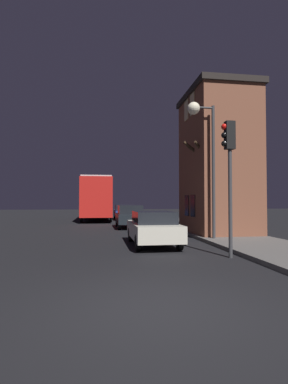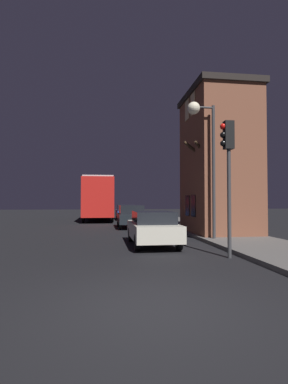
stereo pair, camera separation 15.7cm
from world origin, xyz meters
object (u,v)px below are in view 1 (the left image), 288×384
at_px(traffic_light, 229,160).
at_px(bus, 97,196).
at_px(car_mid_lane, 130,216).
at_px(bare_tree, 211,186).
at_px(car_near_lane, 153,227).
at_px(streetlamp, 202,133).
at_px(car_far_lane, 124,212).

relative_size(traffic_light, bus, 0.46).
bearing_deg(car_mid_lane, bus, 105.05).
xyz_separation_m(bare_tree, bus, (-5.78, 14.19, -0.24)).
bearing_deg(bare_tree, car_near_lane, -145.61).
distance_m(streetlamp, car_near_lane, 4.75).
bearing_deg(bare_tree, car_far_lane, 102.19).
xyz_separation_m(traffic_light, car_mid_lane, (-2.10, 10.95, -2.32)).
relative_size(streetlamp, traffic_light, 1.39).
xyz_separation_m(bare_tree, car_mid_lane, (-3.50, 5.71, -1.74)).
distance_m(traffic_light, bus, 19.93).
distance_m(streetlamp, bus, 16.66).
xyz_separation_m(streetlamp, traffic_light, (-0.38, -3.66, -1.69)).
bearing_deg(bus, streetlamp, -73.18).
height_order(traffic_light, car_far_lane, traffic_light).
height_order(streetlamp, car_mid_lane, streetlamp).
bearing_deg(streetlamp, traffic_light, -95.96).
xyz_separation_m(bus, car_near_lane, (2.44, -16.47, -1.57)).
bearing_deg(car_far_lane, car_near_lane, -90.45).
xyz_separation_m(car_near_lane, car_far_lane, (0.14, 17.13, 0.03)).
height_order(bare_tree, car_near_lane, bare_tree).
bearing_deg(traffic_light, car_near_lane, 123.43).
distance_m(streetlamp, car_far_lane, 17.05).
bearing_deg(bare_tree, car_mid_lane, 121.51).
bearing_deg(traffic_light, bus, 102.72).
distance_m(traffic_light, car_far_lane, 20.30).
distance_m(traffic_light, bare_tree, 5.45).
distance_m(streetlamp, bare_tree, 2.95).
bearing_deg(car_far_lane, bus, -165.74).
bearing_deg(car_near_lane, traffic_light, -56.57).
relative_size(traffic_light, bare_tree, 0.93).
bearing_deg(car_mid_lane, streetlamp, -71.17).
relative_size(traffic_light, car_far_lane, 0.96).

